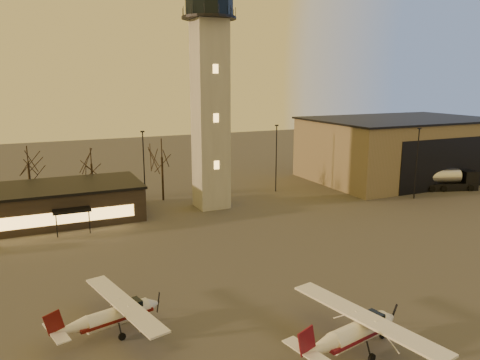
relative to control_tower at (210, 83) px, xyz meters
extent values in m
plane|color=#464341|center=(0.00, -30.00, -16.33)|extent=(220.00, 220.00, 0.00)
cube|color=gray|center=(0.00, 0.00, -4.33)|extent=(4.00, 4.00, 24.00)
cylinder|color=black|center=(0.00, 0.00, 7.82)|extent=(6.80, 6.80, 0.30)
cylinder|color=black|center=(0.00, 0.00, 9.67)|extent=(6.00, 6.00, 3.40)
cube|color=#7B6851|center=(36.00, 4.00, -11.33)|extent=(30.00, 20.00, 10.00)
cube|color=black|center=(36.00, 4.00, -6.18)|extent=(30.60, 20.60, 0.30)
cube|color=black|center=(36.00, -6.02, -12.33)|extent=(18.00, 0.10, 8.00)
cube|color=black|center=(-22.00, 2.00, -14.33)|extent=(25.00, 10.00, 4.00)
cube|color=black|center=(-22.00, 2.00, -12.18)|extent=(25.40, 10.40, 0.30)
cube|color=#FABB57|center=(-22.00, -3.02, -14.73)|extent=(22.00, 0.08, 1.40)
cube|color=black|center=(-18.00, -4.00, -13.73)|extent=(4.00, 2.00, 0.20)
cylinder|color=black|center=(-8.00, 4.00, -11.33)|extent=(0.16, 0.16, 10.00)
cube|color=black|center=(-8.00, 4.00, -6.28)|extent=(0.50, 0.25, 0.18)
cylinder|color=black|center=(12.00, 4.00, -11.33)|extent=(0.16, 0.16, 10.00)
cube|color=black|center=(12.00, 4.00, -6.28)|extent=(0.50, 0.25, 0.18)
cylinder|color=black|center=(28.00, -8.00, -11.33)|extent=(0.16, 0.16, 10.00)
cube|color=black|center=(28.00, -8.00, -6.28)|extent=(0.50, 0.25, 0.18)
cylinder|color=black|center=(-14.00, 10.00, -13.70)|extent=(0.28, 0.28, 5.25)
cylinder|color=black|center=(-5.00, 6.00, -13.25)|extent=(0.28, 0.28, 6.16)
cylinder|color=black|center=(4.00, 8.00, -13.84)|extent=(0.28, 0.28, 4.97)
cylinder|color=black|center=(-22.00, 12.00, -13.53)|extent=(0.28, 0.28, 5.60)
cylinder|color=white|center=(-3.78, -35.71, -15.03)|extent=(4.95, 2.28, 1.35)
cone|color=white|center=(-1.03, -35.15, -15.03)|extent=(1.17, 1.45, 1.29)
cone|color=white|center=(-7.24, -36.42, -14.87)|extent=(2.67, 1.62, 1.14)
cube|color=black|center=(-2.77, -35.51, -14.56)|extent=(1.75, 1.38, 0.73)
cube|color=maroon|center=(-3.99, -35.75, -15.08)|extent=(5.78, 2.49, 0.23)
cube|color=white|center=(-3.27, -35.61, -14.22)|extent=(3.81, 11.51, 0.15)
cube|color=white|center=(-8.16, -36.61, -14.77)|extent=(1.60, 3.55, 0.08)
cube|color=maroon|center=(-8.26, -36.63, -14.04)|extent=(1.43, 0.37, 1.76)
cylinder|color=silver|center=(-17.17, -27.13, -15.15)|extent=(4.49, 2.21, 1.22)
cone|color=silver|center=(-14.70, -26.52, -15.15)|extent=(1.10, 1.33, 1.17)
cone|color=silver|center=(-20.27, -27.88, -15.01)|extent=(2.44, 1.54, 1.03)
cube|color=black|center=(-16.25, -26.90, -14.73)|extent=(1.60, 1.29, 0.66)
cube|color=#4F0D0B|center=(-17.35, -27.17, -15.20)|extent=(5.23, 2.43, 0.21)
cube|color=silver|center=(-16.71, -27.01, -14.42)|extent=(3.82, 10.38, 0.13)
cube|color=silver|center=(-21.10, -28.08, -14.91)|extent=(1.56, 3.22, 0.08)
cube|color=#4F0D0B|center=(-21.19, -28.11, -14.26)|extent=(1.29, 0.38, 1.59)
cube|color=black|center=(36.68, -6.00, -15.76)|extent=(9.14, 5.13, 1.14)
cube|color=black|center=(39.83, -7.04, -14.36)|extent=(2.72, 2.91, 1.87)
cube|color=black|center=(40.52, -7.27, -14.05)|extent=(0.72, 1.90, 1.04)
cylinder|color=silver|center=(35.50, -5.61, -14.15)|extent=(6.19, 3.89, 2.18)
camera|label=1|loc=(-21.59, -56.84, 0.49)|focal=35.00mm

